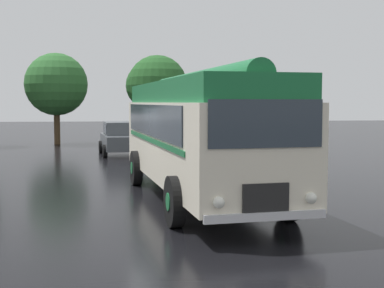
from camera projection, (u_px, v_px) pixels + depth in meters
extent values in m
plane|color=black|center=(174.00, 199.00, 14.70)|extent=(120.00, 120.00, 0.00)
cube|color=silver|center=(198.00, 141.00, 14.58)|extent=(3.84, 10.25, 2.10)
cube|color=#196B38|center=(198.00, 92.00, 14.48)|extent=(3.61, 10.02, 0.56)
cylinder|color=#196B38|center=(198.00, 82.00, 14.46)|extent=(1.89, 9.49, 0.60)
cube|color=#2D3842|center=(238.00, 119.00, 15.13)|extent=(1.12, 7.93, 0.84)
cube|color=#2D3842|center=(150.00, 120.00, 14.53)|extent=(1.12, 7.93, 0.84)
cube|color=#196B38|center=(239.00, 139.00, 15.07)|extent=(1.15, 8.13, 0.12)
cube|color=#196B38|center=(151.00, 140.00, 14.47)|extent=(1.15, 8.13, 0.12)
cube|color=#2D3842|center=(266.00, 124.00, 9.67)|extent=(2.18, 0.34, 0.88)
cube|color=black|center=(266.00, 198.00, 9.77)|extent=(0.90, 0.18, 0.56)
cube|color=silver|center=(266.00, 216.00, 9.78)|extent=(2.37, 0.42, 0.16)
sphere|color=white|center=(311.00, 198.00, 9.98)|extent=(0.22, 0.22, 0.22)
sphere|color=white|center=(219.00, 202.00, 9.55)|extent=(0.22, 0.22, 0.22)
cylinder|color=black|center=(288.00, 196.00, 11.97)|extent=(0.43, 1.13, 1.10)
cylinder|color=#196B38|center=(288.00, 196.00, 11.97)|extent=(0.37, 0.42, 0.39)
cylinder|color=black|center=(175.00, 202.00, 11.35)|extent=(0.43, 1.13, 1.10)
cylinder|color=#196B38|center=(175.00, 202.00, 11.35)|extent=(0.37, 0.42, 0.39)
cylinder|color=black|center=(214.00, 166.00, 17.78)|extent=(0.43, 1.13, 1.10)
cylinder|color=#196B38|center=(214.00, 166.00, 17.78)|extent=(0.37, 0.42, 0.39)
cylinder|color=black|center=(136.00, 168.00, 17.16)|extent=(0.43, 1.13, 1.10)
cylinder|color=#196B38|center=(136.00, 168.00, 17.16)|extent=(0.37, 0.42, 0.39)
cube|color=#4C5156|center=(120.00, 142.00, 26.93)|extent=(2.26, 4.39, 0.70)
cube|color=#4C5156|center=(120.00, 128.00, 27.03)|extent=(1.78, 2.37, 0.64)
cube|color=#2D3842|center=(135.00, 128.00, 27.21)|extent=(0.29, 1.92, 0.50)
cube|color=#2D3842|center=(105.00, 128.00, 26.84)|extent=(0.29, 1.92, 0.50)
cylinder|color=black|center=(142.00, 150.00, 25.91)|extent=(0.29, 0.66, 0.64)
cylinder|color=black|center=(105.00, 151.00, 25.49)|extent=(0.29, 0.66, 0.64)
cylinder|color=black|center=(134.00, 146.00, 28.43)|extent=(0.29, 0.66, 0.64)
cylinder|color=black|center=(101.00, 147.00, 28.01)|extent=(0.29, 0.66, 0.64)
cube|color=black|center=(176.00, 142.00, 26.62)|extent=(2.13, 4.35, 0.70)
cube|color=black|center=(176.00, 129.00, 26.72)|extent=(1.71, 2.33, 0.64)
cube|color=#2D3842|center=(191.00, 129.00, 26.72)|extent=(0.22, 1.92, 0.50)
cube|color=#2D3842|center=(161.00, 129.00, 26.72)|extent=(0.22, 1.92, 0.50)
cylinder|color=black|center=(193.00, 151.00, 25.35)|extent=(0.27, 0.66, 0.64)
cylinder|color=black|center=(156.00, 151.00, 25.35)|extent=(0.27, 0.66, 0.64)
cylinder|color=black|center=(193.00, 147.00, 27.95)|extent=(0.27, 0.66, 0.64)
cylinder|color=black|center=(160.00, 147.00, 27.95)|extent=(0.27, 0.66, 0.64)
cube|color=#B2B7BC|center=(219.00, 125.00, 27.90)|extent=(2.29, 4.08, 2.10)
cube|color=gray|center=(233.00, 133.00, 25.08)|extent=(2.02, 1.88, 1.60)
cube|color=#2D3842|center=(238.00, 128.00, 24.19)|extent=(1.70, 0.16, 0.72)
cylinder|color=black|center=(254.00, 150.00, 25.38)|extent=(0.30, 0.82, 0.80)
cylinder|color=black|center=(211.00, 150.00, 25.01)|extent=(0.30, 0.82, 0.80)
cylinder|color=black|center=(235.00, 144.00, 28.88)|extent=(0.30, 0.82, 0.80)
cylinder|color=black|center=(197.00, 144.00, 28.51)|extent=(0.30, 0.82, 0.80)
cylinder|color=#4C3823|center=(57.00, 126.00, 33.69)|extent=(0.38, 0.38, 2.31)
sphere|color=#2D662D|center=(56.00, 84.00, 33.49)|extent=(3.92, 3.92, 3.92)
sphere|color=#2D662D|center=(51.00, 83.00, 33.64)|extent=(2.20, 2.20, 2.20)
cylinder|color=#4C3823|center=(158.00, 127.00, 33.01)|extent=(0.38, 0.38, 2.31)
sphere|color=#235623|center=(157.00, 85.00, 32.81)|extent=(3.69, 3.69, 3.69)
sphere|color=#235623|center=(149.00, 86.00, 32.86)|extent=(2.86, 2.86, 2.86)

